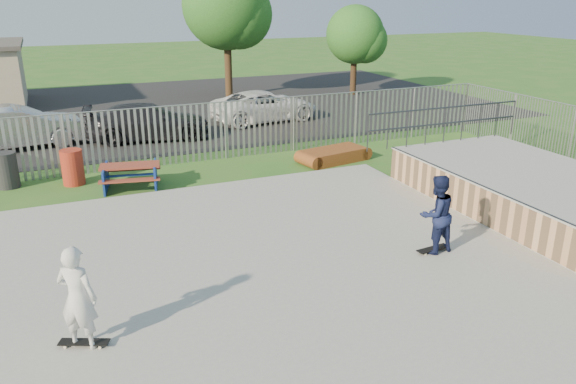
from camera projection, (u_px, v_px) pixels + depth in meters
name	position (u px, v px, depth m)	size (l,w,h in m)	color
ground	(185.00, 299.00, 10.69)	(120.00, 120.00, 0.00)	#2E6221
concrete_slab	(185.00, 296.00, 10.66)	(15.00, 12.00, 0.15)	gray
quarter_pipe	(527.00, 190.00, 14.91)	(5.50, 7.05, 2.19)	tan
fence	(180.00, 175.00, 14.70)	(26.04, 16.02, 2.00)	gray
picnic_table	(131.00, 176.00, 16.67)	(1.97, 1.73, 0.73)	maroon
funbox	(334.00, 155.00, 19.38)	(2.33, 1.47, 0.43)	brown
trash_bin_red	(73.00, 167.00, 16.94)	(0.65, 0.65, 1.08)	#9E2918
trash_bin_grey	(7.00, 170.00, 16.67)	(0.64, 0.64, 1.07)	#262629
parking_lot	(94.00, 113.00, 27.16)	(40.00, 18.00, 0.02)	black
car_silver	(18.00, 127.00, 20.82)	(1.66, 4.77, 1.57)	silver
car_dark	(149.00, 122.00, 22.08)	(1.97, 4.84, 1.41)	black
car_white	(264.00, 106.00, 25.32)	(2.26, 4.90, 1.36)	white
tree_mid	(226.00, 6.00, 29.90)	(4.69, 4.69, 7.24)	#47301C
tree_right	(355.00, 35.00, 31.09)	(3.20, 3.20, 4.94)	#3C2818
skateboard_a	(433.00, 250.00, 12.31)	(0.82, 0.27, 0.08)	black
skateboard_b	(84.00, 343.00, 9.02)	(0.81, 0.51, 0.08)	black
skater_navy	(436.00, 214.00, 12.03)	(0.85, 0.66, 1.75)	#141B3F
skater_white	(78.00, 298.00, 8.74)	(0.64, 0.42, 1.75)	silver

